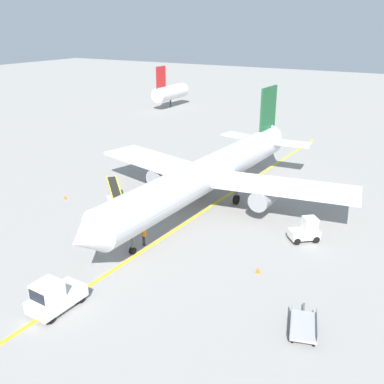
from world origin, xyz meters
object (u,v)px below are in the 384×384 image
Objects in this scene: baggage_cart_loaded at (304,326)px; ground_crew_marshaller at (144,235)px; belt_loader_forward_hold at (117,202)px; airliner at (210,172)px; baggage_tug_near_wing at (306,231)px; safety_cone_wingtip_left at (258,270)px; safety_cone_nose_left at (200,182)px; safety_cone_nose_right at (65,197)px; pushback_tug at (54,297)px.

ground_crew_marshaller reaches higher than baggage_cart_loaded.
belt_loader_forward_hold is 22.87m from baggage_cart_loaded.
airliner reaches higher than baggage_cart_loaded.
ground_crew_marshaller is (-11.21, -7.49, -0.02)m from baggage_tug_near_wing.
baggage_tug_near_wing is 6.94m from safety_cone_wingtip_left.
belt_loader_forward_hold is 1.20× the size of baggage_cart_loaded.
belt_loader_forward_hold is at bearing -141.20° from airliner.
safety_cone_nose_left is at bearing 131.73° from safety_cone_wingtip_left.
safety_cone_nose_right is at bearing 163.64° from baggage_cart_loaded.
airliner is 9.22× the size of baggage_cart_loaded.
ground_crew_marshaller is at bearing -175.57° from safety_cone_wingtip_left.
baggage_tug_near_wing reaches higher than ground_crew_marshaller.
baggage_tug_near_wing is at bearing 106.15° from baggage_cart_loaded.
pushback_tug is 16.08m from belt_loader_forward_hold.
belt_loader_forward_hold is at bearing -107.68° from safety_cone_nose_left.
safety_cone_nose_left and safety_cone_wingtip_left have the same top height.
ground_crew_marshaller is (-14.56, 4.06, 0.44)m from baggage_cart_loaded.
pushback_tug is 20.55m from baggage_tug_near_wing.
safety_cone_nose_left is at bearing 128.22° from airliner.
baggage_tug_near_wing is 0.70× the size of baggage_cart_loaded.
pushback_tug is 14.26m from safety_cone_wingtip_left.
pushback_tug is 8.34× the size of safety_cone_wingtip_left.
baggage_cart_loaded is 26.24m from safety_cone_nose_left.
baggage_tug_near_wing is 18.03m from belt_loader_forward_hold.
belt_loader_forward_hold is (-6.85, 14.55, -0.22)m from pushback_tug.
ground_crew_marshaller is 9.77m from safety_cone_wingtip_left.
pushback_tug is 1.38× the size of baggage_tug_near_wing.
airliner reaches higher than pushback_tug.
belt_loader_forward_hold is 10.46× the size of safety_cone_nose_left.
ground_crew_marshaller reaches higher than safety_cone_nose_right.
belt_loader_forward_hold reaches higher than safety_cone_nose_left.
safety_cone_nose_left is at bearing 151.72° from baggage_tug_near_wing.
baggage_tug_near_wing is 6.05× the size of safety_cone_nose_left.
safety_cone_nose_left is at bearing 72.32° from belt_loader_forward_hold.
baggage_cart_loaded is at bearing 22.19° from pushback_tug.
baggage_tug_near_wing reaches higher than safety_cone_nose_right.
ground_crew_marshaller is 3.86× the size of safety_cone_nose_right.
baggage_tug_near_wing is at bearing 57.78° from pushback_tug.
baggage_tug_near_wing is at bearing 77.48° from safety_cone_wingtip_left.
safety_cone_wingtip_left is (9.13, -9.67, -3.20)m from airliner.
ground_crew_marshaller is at bearing -78.10° from safety_cone_nose_left.
airliner reaches higher than ground_crew_marshaller.
baggage_tug_near_wing reaches higher than baggage_cart_loaded.
safety_cone_wingtip_left is at bearing 48.38° from pushback_tug.
pushback_tug is 15.45m from baggage_cart_loaded.
pushback_tug is at bearing -90.93° from airliner.
baggage_cart_loaded reaches higher than safety_cone_nose_left.
safety_cone_nose_left is at bearing 48.76° from safety_cone_nose_right.
safety_cone_wingtip_left is at bearing 4.43° from ground_crew_marshaller.
ground_crew_marshaller is at bearing -146.25° from baggage_tug_near_wing.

